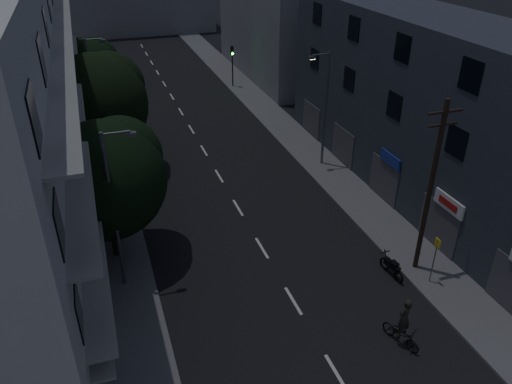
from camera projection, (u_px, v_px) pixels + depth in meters
ground at (202, 148)px, 38.92m from camera, size 160.00×160.00×0.00m
sidewalk_left at (103, 161)px, 36.77m from camera, size 3.00×90.00×0.15m
sidewalk_right at (291, 135)px, 40.98m from camera, size 3.00×90.00×0.15m
lane_markings at (186, 120)px, 44.06m from camera, size 0.15×60.50×0.01m
building_left at (5, 109)px, 26.34m from camera, size 7.00×36.00×14.00m
building_right at (431, 110)px, 30.51m from camera, size 6.19×28.00×11.00m
building_far_left at (30, 3)px, 50.56m from camera, size 6.00×20.00×16.00m
building_far_right at (272, 15)px, 53.09m from camera, size 6.00×20.00×13.00m
tree_near at (106, 175)px, 24.48m from camera, size 6.05×6.05×7.46m
tree_mid at (97, 101)px, 32.60m from camera, size 6.72×6.72×8.27m
tree_far at (87, 69)px, 42.21m from camera, size 5.60×5.60×6.92m
traffic_signal_far_right at (232, 58)px, 50.71m from camera, size 0.28×0.37×4.10m
traffic_signal_far_left at (99, 70)px, 46.73m from camera, size 0.28×0.37×4.10m
street_lamp_left_near at (115, 205)px, 22.42m from camera, size 1.51×0.25×8.00m
street_lamp_right at (324, 105)px, 34.05m from camera, size 1.51×0.25×8.00m
street_lamp_left_far at (94, 86)px, 37.59m from camera, size 1.51×0.25×8.00m
utility_pole at (431, 186)px, 23.41m from camera, size 1.80×0.24×9.00m
bus_stop_sign at (436, 253)px, 23.85m from camera, size 0.06×0.35×2.52m
motorcycle at (392, 268)px, 25.13m from camera, size 0.53×1.85×1.19m
cyclist at (402, 329)px, 20.98m from camera, size 1.23×2.01×2.41m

